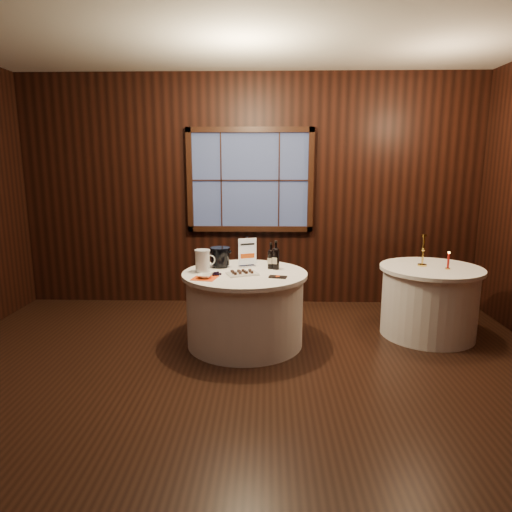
{
  "coord_description": "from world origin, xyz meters",
  "views": [
    {
      "loc": [
        0.23,
        -3.53,
        1.86
      ],
      "look_at": [
        0.12,
        0.9,
        0.96
      ],
      "focal_mm": 32.0,
      "sensor_mm": 36.0,
      "label": 1
    }
  ],
  "objects_px": {
    "grape_bunch": "(217,274)",
    "port_bottle_right": "(276,257)",
    "main_table": "(245,308)",
    "glass_pitcher": "(203,261)",
    "ice_bucket": "(220,257)",
    "brass_candlestick": "(423,255)",
    "red_candle": "(448,262)",
    "side_table": "(429,301)",
    "chocolate_plate": "(242,273)",
    "cracker_bowl": "(205,276)",
    "sign_stand": "(247,257)",
    "port_bottle_left": "(271,258)",
    "chocolate_box": "(278,277)"
  },
  "relations": [
    {
      "from": "port_bottle_right",
      "to": "glass_pitcher",
      "type": "distance_m",
      "value": 0.76
    },
    {
      "from": "chocolate_plate",
      "to": "glass_pitcher",
      "type": "relative_size",
      "value": 1.53
    },
    {
      "from": "sign_stand",
      "to": "chocolate_plate",
      "type": "bearing_deg",
      "value": -116.18
    },
    {
      "from": "sign_stand",
      "to": "ice_bucket",
      "type": "bearing_deg",
      "value": 162.75
    },
    {
      "from": "port_bottle_right",
      "to": "chocolate_plate",
      "type": "bearing_deg",
      "value": -121.84
    },
    {
      "from": "sign_stand",
      "to": "glass_pitcher",
      "type": "bearing_deg",
      "value": -172.43
    },
    {
      "from": "ice_bucket",
      "to": "grape_bunch",
      "type": "relative_size",
      "value": 1.36
    },
    {
      "from": "ice_bucket",
      "to": "cracker_bowl",
      "type": "distance_m",
      "value": 0.51
    },
    {
      "from": "side_table",
      "to": "port_bottle_left",
      "type": "height_order",
      "value": "port_bottle_left"
    },
    {
      "from": "cracker_bowl",
      "to": "chocolate_box",
      "type": "bearing_deg",
      "value": 3.57
    },
    {
      "from": "main_table",
      "to": "sign_stand",
      "type": "xyz_separation_m",
      "value": [
        0.01,
        0.25,
        0.49
      ]
    },
    {
      "from": "main_table",
      "to": "ice_bucket",
      "type": "height_order",
      "value": "ice_bucket"
    },
    {
      "from": "grape_bunch",
      "to": "glass_pitcher",
      "type": "distance_m",
      "value": 0.25
    },
    {
      "from": "brass_candlestick",
      "to": "red_candle",
      "type": "relative_size",
      "value": 1.82
    },
    {
      "from": "port_bottle_right",
      "to": "chocolate_plate",
      "type": "height_order",
      "value": "port_bottle_right"
    },
    {
      "from": "port_bottle_right",
      "to": "grape_bunch",
      "type": "height_order",
      "value": "port_bottle_right"
    },
    {
      "from": "brass_candlestick",
      "to": "cracker_bowl",
      "type": "bearing_deg",
      "value": -165.03
    },
    {
      "from": "port_bottle_right",
      "to": "red_candle",
      "type": "xyz_separation_m",
      "value": [
        1.81,
        0.05,
        -0.06
      ]
    },
    {
      "from": "sign_stand",
      "to": "ice_bucket",
      "type": "distance_m",
      "value": 0.29
    },
    {
      "from": "port_bottle_left",
      "to": "glass_pitcher",
      "type": "bearing_deg",
      "value": -143.63
    },
    {
      "from": "main_table",
      "to": "sign_stand",
      "type": "relative_size",
      "value": 3.96
    },
    {
      "from": "side_table",
      "to": "brass_candlestick",
      "type": "distance_m",
      "value": 0.52
    },
    {
      "from": "main_table",
      "to": "chocolate_plate",
      "type": "height_order",
      "value": "chocolate_plate"
    },
    {
      "from": "ice_bucket",
      "to": "glass_pitcher",
      "type": "xyz_separation_m",
      "value": [
        -0.16,
        -0.22,
        0.0
      ]
    },
    {
      "from": "sign_stand",
      "to": "main_table",
      "type": "bearing_deg",
      "value": -114.01
    },
    {
      "from": "brass_candlestick",
      "to": "red_candle",
      "type": "height_order",
      "value": "brass_candlestick"
    },
    {
      "from": "ice_bucket",
      "to": "chocolate_box",
      "type": "bearing_deg",
      "value": -36.43
    },
    {
      "from": "glass_pitcher",
      "to": "red_candle",
      "type": "xyz_separation_m",
      "value": [
        2.56,
        0.18,
        -0.04
      ]
    },
    {
      "from": "side_table",
      "to": "glass_pitcher",
      "type": "distance_m",
      "value": 2.5
    },
    {
      "from": "sign_stand",
      "to": "chocolate_plate",
      "type": "distance_m",
      "value": 0.37
    },
    {
      "from": "port_bottle_right",
      "to": "ice_bucket",
      "type": "xyz_separation_m",
      "value": [
        -0.59,
        0.09,
        -0.02
      ]
    },
    {
      "from": "ice_bucket",
      "to": "brass_candlestick",
      "type": "relative_size",
      "value": 0.62
    },
    {
      "from": "chocolate_box",
      "to": "grape_bunch",
      "type": "relative_size",
      "value": 1.08
    },
    {
      "from": "side_table",
      "to": "cracker_bowl",
      "type": "bearing_deg",
      "value": -166.74
    },
    {
      "from": "port_bottle_left",
      "to": "port_bottle_right",
      "type": "xyz_separation_m",
      "value": [
        0.05,
        -0.03,
        0.01
      ]
    },
    {
      "from": "main_table",
      "to": "glass_pitcher",
      "type": "xyz_separation_m",
      "value": [
        -0.43,
        0.01,
        0.5
      ]
    },
    {
      "from": "side_table",
      "to": "brass_candlestick",
      "type": "bearing_deg",
      "value": 147.47
    },
    {
      "from": "grape_bunch",
      "to": "port_bottle_right",
      "type": "bearing_deg",
      "value": 27.39
    },
    {
      "from": "side_table",
      "to": "sign_stand",
      "type": "distance_m",
      "value": 2.05
    },
    {
      "from": "chocolate_plate",
      "to": "red_candle",
      "type": "distance_m",
      "value": 2.17
    },
    {
      "from": "cracker_bowl",
      "to": "brass_candlestick",
      "type": "xyz_separation_m",
      "value": [
        2.29,
        0.61,
        0.1
      ]
    },
    {
      "from": "chocolate_plate",
      "to": "red_candle",
      "type": "bearing_deg",
      "value": 7.86
    },
    {
      "from": "sign_stand",
      "to": "grape_bunch",
      "type": "distance_m",
      "value": 0.51
    },
    {
      "from": "grape_bunch",
      "to": "glass_pitcher",
      "type": "bearing_deg",
      "value": 133.0
    },
    {
      "from": "chocolate_plate",
      "to": "brass_candlestick",
      "type": "height_order",
      "value": "brass_candlestick"
    },
    {
      "from": "main_table",
      "to": "chocolate_plate",
      "type": "relative_size",
      "value": 3.63
    },
    {
      "from": "glass_pitcher",
      "to": "brass_candlestick",
      "type": "bearing_deg",
      "value": -5.97
    },
    {
      "from": "port_bottle_left",
      "to": "brass_candlestick",
      "type": "relative_size",
      "value": 0.8
    },
    {
      "from": "brass_candlestick",
      "to": "sign_stand",
      "type": "bearing_deg",
      "value": -177.01
    },
    {
      "from": "red_candle",
      "to": "chocolate_plate",
      "type": "bearing_deg",
      "value": -172.14
    }
  ]
}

